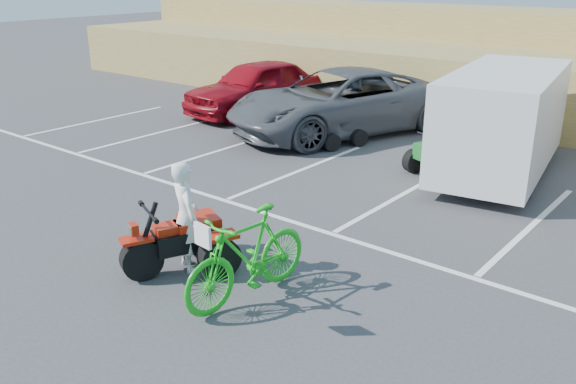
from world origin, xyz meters
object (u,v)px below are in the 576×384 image
Objects in this scene: grey_pickup at (338,102)px; quad_atv_blue at (337,145)px; red_trike_atv at (180,270)px; green_dirt_bike at (247,255)px; red_car at (256,87)px; rider at (186,216)px; cargo_trailer at (503,120)px; quad_atv_green at (444,174)px.

quad_atv_blue is at bearing -35.83° from grey_pickup.
grey_pickup is at bearing 131.69° from red_trike_atv.
grey_pickup is 1.60m from quad_atv_blue.
green_dirt_bike is 0.34× the size of grey_pickup.
quad_atv_blue is at bearing -13.58° from red_car.
rider is 9.07m from grey_pickup.
red_car reaches higher than red_trike_atv.
green_dirt_bike is at bearing -44.06° from quad_atv_blue.
cargo_trailer is at bearing 11.06° from grey_pickup.
grey_pickup is 4.90× the size of quad_atv_blue.
red_trike_atv reaches higher than quad_atv_green.
rider is 0.33× the size of cargo_trailer.
cargo_trailer is (5.06, -0.84, 0.39)m from grey_pickup.
rider reaches higher than red_car.
green_dirt_bike reaches higher than quad_atv_green.
quad_atv_green is at bearing 11.94° from quad_atv_blue.
green_dirt_bike is 7.11m from quad_atv_green.
red_trike_atv reaches higher than quad_atv_blue.
green_dirt_bike reaches higher than red_trike_atv.
red_car is at bearing 137.17° from green_dirt_bike.
quad_atv_blue is (-3.64, 7.56, -0.67)m from green_dirt_bike.
quad_atv_blue is at bearing -166.51° from quad_atv_green.
cargo_trailer reaches higher than red_car.
rider is 0.79× the size of green_dirt_bike.
red_trike_atv is 9.23m from grey_pickup.
grey_pickup is at bearing 122.95° from green_dirt_bike.
green_dirt_bike is 1.42× the size of quad_atv_green.
grey_pickup is 4.50m from quad_atv_green.
quad_atv_blue is (0.73, -1.09, -0.91)m from grey_pickup.
red_trike_atv is 0.77× the size of green_dirt_bike.
red_trike_atv is 0.26× the size of grey_pickup.
red_car is (-8.00, 9.19, 0.19)m from green_dirt_bike.
rider is 1.33× the size of quad_atv_blue.
quad_atv_blue is at bearing 174.25° from cargo_trailer.
green_dirt_bike is at bearing -104.20° from cargo_trailer.
rider is (0.06, 0.14, 0.89)m from red_trike_atv.
quad_atv_blue is 3.42m from quad_atv_green.
quad_atv_green is (1.17, 7.11, 0.00)m from red_trike_atv.
grey_pickup is (-2.94, 8.70, 0.91)m from red_trike_atv.
grey_pickup is 1.21× the size of cargo_trailer.
quad_atv_green is at bearing -8.41° from red_car.
grey_pickup is 5.15m from cargo_trailer.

